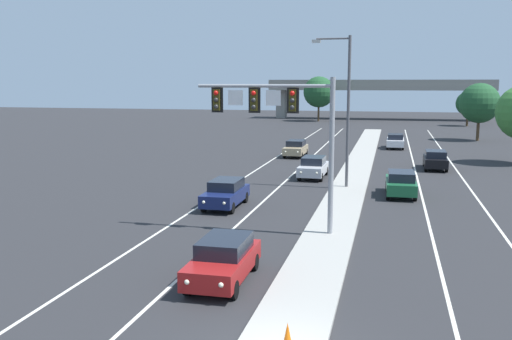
{
  "coord_description": "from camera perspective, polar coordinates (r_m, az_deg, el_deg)",
  "views": [
    {
      "loc": [
        2.68,
        -13.38,
        7.1
      ],
      "look_at": [
        -3.2,
        10.99,
        3.2
      ],
      "focal_mm": 39.5,
      "sensor_mm": 36.0,
      "label": 1
    }
  ],
  "objects": [
    {
      "name": "car_oncoming_tan",
      "position": [
        54.65,
        4.04,
        2.22
      ],
      "size": [
        1.85,
        4.48,
        1.58
      ],
      "color": "tan",
      "rests_on": "ground"
    },
    {
      "name": "car_oncoming_navy",
      "position": [
        32.42,
        -3.1,
        -2.34
      ],
      "size": [
        1.83,
        4.48,
        1.58
      ],
      "color": "#141E4C",
      "rests_on": "ground"
    },
    {
      "name": "median_island",
      "position": [
        32.26,
        8.49,
        -3.83
      ],
      "size": [
        2.4,
        110.0,
        0.15
      ],
      "primitive_type": "cube",
      "color": "#9E9B93",
      "rests_on": "ground"
    },
    {
      "name": "tree_far_right_b",
      "position": [
        74.41,
        21.7,
        6.31
      ],
      "size": [
        4.89,
        4.89,
        7.07
      ],
      "color": "#4C3823",
      "rests_on": "ground"
    },
    {
      "name": "street_lamp_median",
      "position": [
        37.97,
        9.01,
        6.76
      ],
      "size": [
        2.58,
        0.28,
        10.0
      ],
      "color": "#4C4C51",
      "rests_on": "median_island"
    },
    {
      "name": "edge_stripe_right",
      "position": [
        39.39,
        21.1,
        -2.14
      ],
      "size": [
        0.14,
        100.0,
        0.01
      ],
      "primitive_type": "cube",
      "color": "silver",
      "rests_on": "ground"
    },
    {
      "name": "overpass_bridge",
      "position": [
        112.67,
        12.32,
        7.97
      ],
      "size": [
        42.4,
        6.4,
        7.65
      ],
      "color": "gray",
      "rests_on": "ground"
    },
    {
      "name": "overhead_signal_mast",
      "position": [
        26.09,
        2.79,
        5.25
      ],
      "size": [
        6.47,
        0.44,
        7.2
      ],
      "color": "gray",
      "rests_on": "median_island"
    },
    {
      "name": "lane_stripe_receding_center",
      "position": [
        39.08,
        16.3,
        -1.98
      ],
      "size": [
        0.14,
        100.0,
        0.01
      ],
      "primitive_type": "cube",
      "color": "silver",
      "rests_on": "ground"
    },
    {
      "name": "traffic_cone_median_nose",
      "position": [
        15.42,
        3.21,
        -16.48
      ],
      "size": [
        0.36,
        0.36,
        0.74
      ],
      "color": "black",
      "rests_on": "median_island"
    },
    {
      "name": "car_receding_green",
      "position": [
        36.74,
        14.46,
        -1.28
      ],
      "size": [
        1.92,
        4.51,
        1.58
      ],
      "color": "#195633",
      "rests_on": "ground"
    },
    {
      "name": "car_receding_black",
      "position": [
        48.77,
        17.7,
        1.02
      ],
      "size": [
        1.86,
        4.49,
        1.58
      ],
      "color": "black",
      "rests_on": "ground"
    },
    {
      "name": "edge_stripe_left",
      "position": [
        40.46,
        -1.96,
        -1.26
      ],
      "size": [
        0.14,
        100.0,
        0.01
      ],
      "primitive_type": "cube",
      "color": "silver",
      "rests_on": "ground"
    },
    {
      "name": "tree_far_left_a",
      "position": [
        105.24,
        6.38,
        7.86
      ],
      "size": [
        5.7,
        5.7,
        8.25
      ],
      "color": "#4C3823",
      "rests_on": "ground"
    },
    {
      "name": "car_oncoming_silver",
      "position": [
        42.57,
        5.82,
        0.31
      ],
      "size": [
        1.86,
        4.49,
        1.58
      ],
      "color": "#B7B7BC",
      "rests_on": "ground"
    },
    {
      "name": "car_oncoming_red",
      "position": [
        20.49,
        -3.31,
        -9.02
      ],
      "size": [
        1.85,
        4.48,
        1.58
      ],
      "color": "maroon",
      "rests_on": "ground"
    },
    {
      "name": "lane_stripe_oncoming_center",
      "position": [
        39.72,
        2.64,
        -1.46
      ],
      "size": [
        0.14,
        100.0,
        0.01
      ],
      "primitive_type": "cube",
      "color": "silver",
      "rests_on": "ground"
    },
    {
      "name": "tree_far_right_c",
      "position": [
        99.15,
        20.69,
        6.32
      ],
      "size": [
        3.93,
        3.93,
        5.69
      ],
      "color": "#4C3823",
      "rests_on": "ground"
    },
    {
      "name": "car_receding_white",
      "position": [
        63.19,
        13.93,
        2.88
      ],
      "size": [
        1.84,
        4.48,
        1.58
      ],
      "color": "silver",
      "rests_on": "ground"
    }
  ]
}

